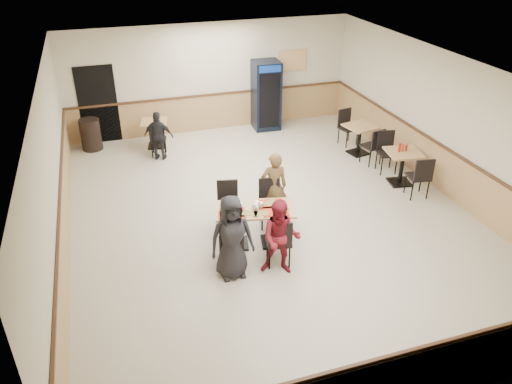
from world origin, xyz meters
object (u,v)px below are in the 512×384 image
object	(u,v)px
diner_woman_left	(232,237)
diner_woman_right	(281,238)
side_table_near	(402,162)
pepsi_cooler	(266,95)
trash_bin	(91,135)
main_table	(255,221)
side_table_far	(360,135)
diner_man_opposite	(274,187)
lone_diner	(159,136)
back_table	(155,130)

from	to	relation	value
diner_woman_left	diner_woman_right	distance (m)	0.83
diner_woman_right	side_table_near	size ratio (longest dim) A/B	1.64
side_table_near	pepsi_cooler	distance (m)	4.64
diner_woman_right	trash_bin	size ratio (longest dim) A/B	1.69
main_table	side_table_far	world-z (taller)	main_table
diner_woman_left	trash_bin	distance (m)	6.61
diner_woman_right	pepsi_cooler	size ratio (longest dim) A/B	0.72
diner_man_opposite	trash_bin	world-z (taller)	diner_man_opposite
pepsi_cooler	diner_woman_right	bearing A→B (deg)	-103.80
lone_diner	pepsi_cooler	size ratio (longest dim) A/B	0.64
pepsi_cooler	trash_bin	xyz separation A→B (m)	(-4.88, -0.04, -0.56)
diner_man_opposite	side_table_near	distance (m)	3.35
side_table_near	trash_bin	size ratio (longest dim) A/B	1.03
main_table	lone_diner	world-z (taller)	lone_diner
lone_diner	side_table_near	xyz separation A→B (m)	(5.08, -3.03, -0.10)
pepsi_cooler	main_table	bearing A→B (deg)	-107.92
main_table	side_table_near	xyz separation A→B (m)	(3.95, 1.30, 0.01)
diner_woman_right	trash_bin	bearing A→B (deg)	137.30
side_table_far	lone_diner	bearing A→B (deg)	165.86
lone_diner	side_table_far	xyz separation A→B (m)	(4.95, -1.25, -0.12)
diner_woman_left	back_table	xyz separation A→B (m)	(-0.49, 5.90, -0.28)
main_table	pepsi_cooler	size ratio (longest dim) A/B	0.80
diner_man_opposite	side_table_far	xyz separation A→B (m)	(3.18, 2.32, -0.22)
back_table	side_table_near	bearing A→B (deg)	-37.12
diner_woman_left	back_table	world-z (taller)	diner_woman_left
diner_man_opposite	diner_woman_left	bearing A→B (deg)	57.91
diner_woman_right	back_table	distance (m)	6.22
side_table_near	lone_diner	bearing A→B (deg)	149.20
side_table_near	side_table_far	bearing A→B (deg)	94.12
diner_woman_left	side_table_far	bearing A→B (deg)	39.70
trash_bin	main_table	bearing A→B (deg)	-63.28
diner_woman_left	side_table_far	size ratio (longest dim) A/B	1.80
diner_woman_left	diner_man_opposite	size ratio (longest dim) A/B	1.05
trash_bin	diner_man_opposite	bearing A→B (deg)	-54.26
lone_diner	side_table_far	bearing A→B (deg)	-170.00
trash_bin	pepsi_cooler	bearing A→B (deg)	0.50
side_table_near	back_table	bearing A→B (deg)	142.88
main_table	side_table_far	size ratio (longest dim) A/B	1.84
lone_diner	trash_bin	size ratio (longest dim) A/B	1.52
main_table	diner_man_opposite	xyz separation A→B (m)	(0.64, 0.76, 0.22)
back_table	trash_bin	bearing A→B (deg)	167.89
back_table	diner_woman_right	bearing A→B (deg)	-77.96
back_table	trash_bin	world-z (taller)	trash_bin
main_table	side_table_far	distance (m)	4.90
side_table_far	diner_woman_left	bearing A→B (deg)	-139.34
diner_woman_right	back_table	world-z (taller)	diner_woman_right
lone_diner	back_table	size ratio (longest dim) A/B	1.59
diner_woman_left	side_table_near	world-z (taller)	diner_woman_left
lone_diner	back_table	bearing A→B (deg)	-65.86
main_table	lone_diner	size ratio (longest dim) A/B	1.25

